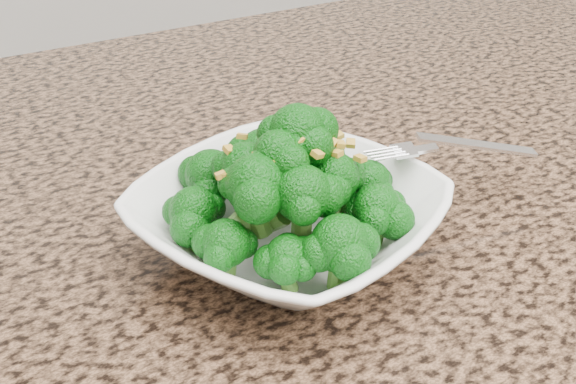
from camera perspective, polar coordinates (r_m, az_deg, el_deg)
granite_counter at (r=0.60m, az=11.57°, el=-2.44°), size 1.64×1.04×0.03m
bowl at (r=0.52m, az=0.00°, el=-2.32°), size 0.27×0.27×0.05m
broccoli_pile at (r=0.49m, az=0.00°, el=3.67°), size 0.18×0.18×0.07m
garlic_topping at (r=0.47m, az=0.00°, el=7.85°), size 0.11×0.11×0.01m
fork at (r=0.56m, az=10.99°, el=3.42°), size 0.17×0.09×0.01m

